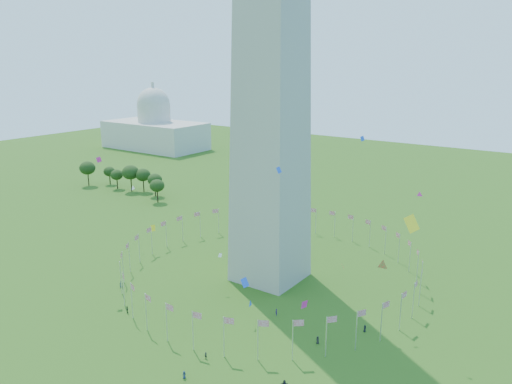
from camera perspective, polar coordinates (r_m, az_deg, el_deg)
ground at (r=108.28m, az=-13.99°, el=-18.46°), size 600.00×600.00×0.00m
flag_ring at (r=139.48m, az=1.61°, el=-8.01°), size 80.24×80.24×9.00m
capitol_building at (r=347.03m, az=-11.58°, el=8.67°), size 70.00×35.00×46.00m
kites_aloft at (r=110.46m, az=0.35°, el=-5.83°), size 111.40×59.37×38.39m
tree_line_west at (r=236.59m, az=-14.59°, el=1.34°), size 55.26×15.31×12.01m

